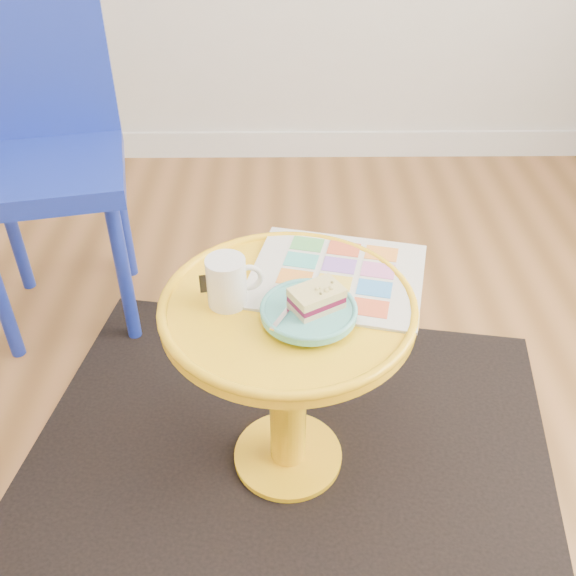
{
  "coord_description": "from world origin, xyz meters",
  "views": [
    {
      "loc": [
        0.44,
        -0.76,
        1.32
      ],
      "look_at": [
        0.45,
        0.26,
        0.54
      ],
      "focal_mm": 40.0,
      "sensor_mm": 36.0,
      "label": 1
    }
  ],
  "objects_px": {
    "side_table": "(288,354)",
    "plate": "(309,312)",
    "chair": "(42,139)",
    "newspaper": "(337,275)",
    "mug": "(228,280)"
  },
  "relations": [
    {
      "from": "chair",
      "to": "side_table",
      "type": "bearing_deg",
      "value": -56.62
    },
    {
      "from": "side_table",
      "to": "plate",
      "type": "height_order",
      "value": "plate"
    },
    {
      "from": "newspaper",
      "to": "plate",
      "type": "xyz_separation_m",
      "value": [
        -0.07,
        -0.14,
        0.02
      ]
    },
    {
      "from": "side_table",
      "to": "chair",
      "type": "height_order",
      "value": "chair"
    },
    {
      "from": "side_table",
      "to": "mug",
      "type": "relative_size",
      "value": 4.58
    },
    {
      "from": "chair",
      "to": "plate",
      "type": "distance_m",
      "value": 1.03
    },
    {
      "from": "side_table",
      "to": "mug",
      "type": "distance_m",
      "value": 0.23
    },
    {
      "from": "plate",
      "to": "side_table",
      "type": "bearing_deg",
      "value": 128.64
    },
    {
      "from": "plate",
      "to": "mug",
      "type": "bearing_deg",
      "value": 160.92
    },
    {
      "from": "newspaper",
      "to": "mug",
      "type": "bearing_deg",
      "value": -145.47
    },
    {
      "from": "mug",
      "to": "chair",
      "type": "bearing_deg",
      "value": 121.97
    },
    {
      "from": "newspaper",
      "to": "plate",
      "type": "bearing_deg",
      "value": -101.28
    },
    {
      "from": "chair",
      "to": "plate",
      "type": "xyz_separation_m",
      "value": [
        0.73,
        -0.73,
        -0.04
      ]
    },
    {
      "from": "side_table",
      "to": "newspaper",
      "type": "height_order",
      "value": "newspaper"
    },
    {
      "from": "side_table",
      "to": "plate",
      "type": "relative_size",
      "value": 2.77
    }
  ]
}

